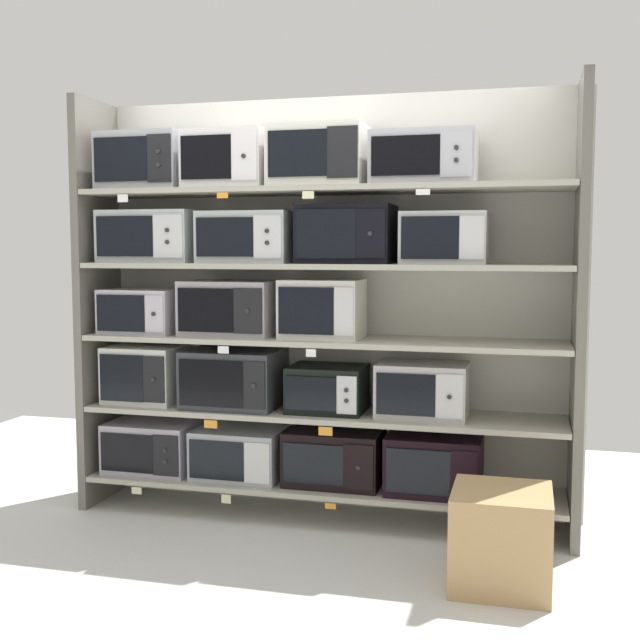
# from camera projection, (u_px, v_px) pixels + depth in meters

# --- Properties ---
(ground) EXTENTS (6.73, 6.00, 0.02)m
(ground) POSITION_uv_depth(u_px,v_px,m) (265.00, 590.00, 3.67)
(ground) COLOR silver
(back_panel) EXTENTS (2.93, 0.04, 2.43)m
(back_panel) POSITION_uv_depth(u_px,v_px,m) (331.00, 305.00, 4.77)
(back_panel) COLOR beige
(back_panel) RESTS_ON ground
(upright_left) EXTENTS (0.05, 0.49, 2.43)m
(upright_left) POSITION_uv_depth(u_px,v_px,m) (98.00, 304.00, 4.87)
(upright_left) COLOR #68645B
(upright_left) RESTS_ON ground
(upright_right) EXTENTS (0.05, 0.49, 2.43)m
(upright_right) POSITION_uv_depth(u_px,v_px,m) (579.00, 313.00, 4.17)
(upright_right) COLOR #68645B
(upright_right) RESTS_ON ground
(shelf_0) EXTENTS (2.73, 0.49, 0.03)m
(shelf_0) POSITION_uv_depth(u_px,v_px,m) (320.00, 485.00, 4.61)
(shelf_0) COLOR #ADA899
(shelf_0) RESTS_ON ground
(microwave_0) EXTENTS (0.52, 0.40, 0.30)m
(microwave_0) POSITION_uv_depth(u_px,v_px,m) (153.00, 446.00, 4.86)
(microwave_0) COLOR #A49EAF
(microwave_0) RESTS_ON shelf_0
(microwave_1) EXTENTS (0.51, 0.40, 0.29)m
(microwave_1) POSITION_uv_depth(u_px,v_px,m) (240.00, 453.00, 4.72)
(microwave_1) COLOR #9A9FA7
(microwave_1) RESTS_ON shelf_0
(microwave_2) EXTENTS (0.54, 0.36, 0.31)m
(microwave_2) POSITION_uv_depth(u_px,v_px,m) (334.00, 457.00, 4.57)
(microwave_2) COLOR black
(microwave_2) RESTS_ON shelf_0
(microwave_3) EXTENTS (0.52, 0.40, 0.32)m
(microwave_3) POSITION_uv_depth(u_px,v_px,m) (434.00, 463.00, 4.43)
(microwave_3) COLOR black
(microwave_3) RESTS_ON shelf_0
(price_tag_0) EXTENTS (0.06, 0.00, 0.04)m
(price_tag_0) POSITION_uv_depth(u_px,v_px,m) (137.00, 491.00, 4.64)
(price_tag_0) COLOR beige
(price_tag_1) EXTENTS (0.06, 0.00, 0.05)m
(price_tag_1) POSITION_uv_depth(u_px,v_px,m) (226.00, 499.00, 4.50)
(price_tag_1) COLOR beige
(price_tag_2) EXTENTS (0.06, 0.00, 0.03)m
(price_tag_2) POSITION_uv_depth(u_px,v_px,m) (330.00, 506.00, 4.35)
(price_tag_2) COLOR orange
(shelf_1) EXTENTS (2.73, 0.49, 0.03)m
(shelf_1) POSITION_uv_depth(u_px,v_px,m) (320.00, 413.00, 4.58)
(shelf_1) COLOR #ADA899
(microwave_4) EXTENTS (0.43, 0.37, 0.34)m
(microwave_4) POSITION_uv_depth(u_px,v_px,m) (145.00, 374.00, 4.83)
(microwave_4) COLOR silver
(microwave_4) RESTS_ON shelf_1
(microwave_5) EXTENTS (0.54, 0.44, 0.34)m
(microwave_5) POSITION_uv_depth(u_px,v_px,m) (234.00, 378.00, 4.69)
(microwave_5) COLOR #323439
(microwave_5) RESTS_ON shelf_1
(microwave_6) EXTENTS (0.43, 0.36, 0.26)m
(microwave_6) POSITION_uv_depth(u_px,v_px,m) (328.00, 389.00, 4.55)
(microwave_6) COLOR black
(microwave_6) RESTS_ON shelf_1
(microwave_7) EXTENTS (0.49, 0.35, 0.30)m
(microwave_7) POSITION_uv_depth(u_px,v_px,m) (422.00, 390.00, 4.41)
(microwave_7) COLOR #BCB5B7
(microwave_7) RESTS_ON shelf_1
(price_tag_3) EXTENTS (0.08, 0.00, 0.04)m
(price_tag_3) POSITION_uv_depth(u_px,v_px,m) (211.00, 424.00, 4.48)
(price_tag_3) COLOR orange
(price_tag_4) EXTENTS (0.08, 0.00, 0.05)m
(price_tag_4) POSITION_uv_depth(u_px,v_px,m) (325.00, 431.00, 4.32)
(price_tag_4) COLOR orange
(shelf_2) EXTENTS (2.73, 0.49, 0.03)m
(shelf_2) POSITION_uv_depth(u_px,v_px,m) (320.00, 340.00, 4.54)
(shelf_2) COLOR #ADA899
(microwave_8) EXTENTS (0.44, 0.40, 0.26)m
(microwave_8) POSITION_uv_depth(u_px,v_px,m) (145.00, 311.00, 4.79)
(microwave_8) COLOR #BEB7C2
(microwave_8) RESTS_ON shelf_2
(microwave_9) EXTENTS (0.53, 0.39, 0.32)m
(microwave_9) POSITION_uv_depth(u_px,v_px,m) (231.00, 308.00, 4.65)
(microwave_9) COLOR #A49DA4
(microwave_9) RESTS_ON shelf_2
(microwave_10) EXTENTS (0.45, 0.34, 0.33)m
(microwave_10) POSITION_uv_depth(u_px,v_px,m) (322.00, 309.00, 4.51)
(microwave_10) COLOR silver
(microwave_10) RESTS_ON shelf_2
(price_tag_5) EXTENTS (0.06, 0.00, 0.04)m
(price_tag_5) POSITION_uv_depth(u_px,v_px,m) (223.00, 350.00, 4.42)
(price_tag_5) COLOR white
(price_tag_6) EXTENTS (0.06, 0.00, 0.04)m
(price_tag_6) POSITION_uv_depth(u_px,v_px,m) (311.00, 353.00, 4.30)
(price_tag_6) COLOR white
(shelf_3) EXTENTS (2.73, 0.49, 0.03)m
(shelf_3) POSITION_uv_depth(u_px,v_px,m) (320.00, 266.00, 4.50)
(shelf_3) COLOR #ADA899
(microwave_11) EXTENTS (0.57, 0.39, 0.30)m
(microwave_11) POSITION_uv_depth(u_px,v_px,m) (153.00, 237.00, 4.74)
(microwave_11) COLOR #B2BABB
(microwave_11) RESTS_ON shelf_3
(microwave_12) EXTENTS (0.53, 0.39, 0.29)m
(microwave_12) POSITION_uv_depth(u_px,v_px,m) (249.00, 237.00, 4.59)
(microwave_12) COLOR #B0BAB7
(microwave_12) RESTS_ON shelf_3
(microwave_13) EXTENTS (0.52, 0.38, 0.32)m
(microwave_13) POSITION_uv_depth(u_px,v_px,m) (347.00, 234.00, 4.44)
(microwave_13) COLOR black
(microwave_13) RESTS_ON shelf_3
(microwave_14) EXTENTS (0.46, 0.35, 0.28)m
(microwave_14) POSITION_uv_depth(u_px,v_px,m) (445.00, 238.00, 4.31)
(microwave_14) COLOR #B7B9B6
(microwave_14) RESTS_ON shelf_3
(shelf_4) EXTENTS (2.73, 0.49, 0.03)m
(shelf_4) POSITION_uv_depth(u_px,v_px,m) (320.00, 190.00, 4.46)
(shelf_4) COLOR #ADA899
(microwave_15) EXTENTS (0.50, 0.39, 0.33)m
(microwave_15) POSITION_uv_depth(u_px,v_px,m) (146.00, 162.00, 4.70)
(microwave_15) COLOR #A4A7AC
(microwave_15) RESTS_ON shelf_4
(microwave_16) EXTENTS (0.47, 0.40, 0.33)m
(microwave_16) POSITION_uv_depth(u_px,v_px,m) (230.00, 160.00, 4.57)
(microwave_16) COLOR silver
(microwave_16) RESTS_ON shelf_4
(microwave_17) EXTENTS (0.52, 0.40, 0.34)m
(microwave_17) POSITION_uv_depth(u_px,v_px,m) (321.00, 157.00, 4.44)
(microwave_17) COLOR silver
(microwave_17) RESTS_ON shelf_4
(microwave_18) EXTENTS (0.56, 0.37, 0.29)m
(microwave_18) POSITION_uv_depth(u_px,v_px,m) (424.00, 159.00, 4.30)
(microwave_18) COLOR #B1B1B9
(microwave_18) RESTS_ON shelf_4
(price_tag_7) EXTENTS (0.06, 0.00, 0.04)m
(price_tag_7) POSITION_uv_depth(u_px,v_px,m) (123.00, 198.00, 4.50)
(price_tag_7) COLOR white
(price_tag_8) EXTENTS (0.06, 0.00, 0.03)m
(price_tag_8) POSITION_uv_depth(u_px,v_px,m) (223.00, 195.00, 4.35)
(price_tag_8) COLOR orange
(price_tag_9) EXTENTS (0.06, 0.00, 0.04)m
(price_tag_9) POSITION_uv_depth(u_px,v_px,m) (309.00, 195.00, 4.22)
(price_tag_9) COLOR beige
(price_tag_10) EXTENTS (0.07, 0.00, 0.03)m
(price_tag_10) POSITION_uv_depth(u_px,v_px,m) (423.00, 192.00, 4.07)
(price_tag_10) COLOR white
(shipping_carton) EXTENTS (0.45, 0.45, 0.45)m
(shipping_carton) POSITION_uv_depth(u_px,v_px,m) (501.00, 538.00, 3.68)
(shipping_carton) COLOR tan
(shipping_carton) RESTS_ON ground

